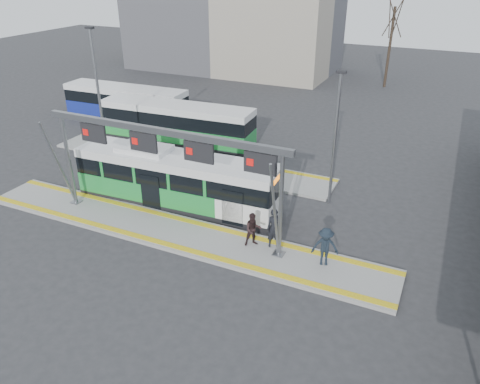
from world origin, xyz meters
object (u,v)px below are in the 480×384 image
object	(u,v)px
gantry	(164,150)
passenger_b	(253,229)
hero_bus	(176,180)
passenger_c	(325,247)
passenger_a	(274,228)

from	to	relation	value
gantry	passenger_b	xyz separation A→B (m)	(4.45, 0.30, -3.32)
hero_bus	passenger_c	distance (m)	9.36
passenger_a	passenger_b	distance (m)	1.00
passenger_a	passenger_b	bearing A→B (deg)	170.67
gantry	passenger_a	size ratio (longest dim) A/B	6.69
hero_bus	passenger_b	distance (m)	6.03
gantry	passenger_c	size ratio (longest dim) A/B	7.15
gantry	passenger_b	world-z (taller)	gantry
passenger_a	passenger_b	world-z (taller)	passenger_a
hero_bus	passenger_c	xyz separation A→B (m)	(9.05, -2.37, -0.38)
hero_bus	passenger_a	xyz separation A→B (m)	(6.52, -1.97, -0.32)
passenger_b	passenger_c	distance (m)	3.48
hero_bus	passenger_b	size ratio (longest dim) A/B	6.95
gantry	passenger_c	world-z (taller)	gantry
passenger_b	passenger_c	bearing A→B (deg)	-39.48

